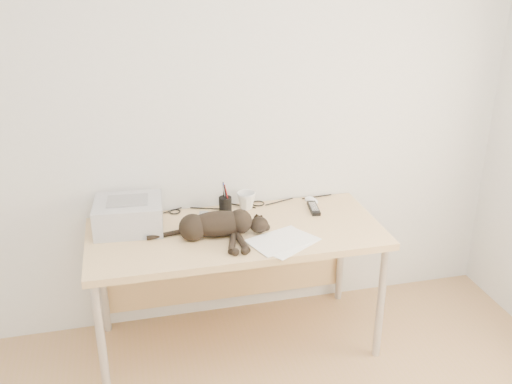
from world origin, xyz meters
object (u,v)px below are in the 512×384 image
object	(u,v)px
cat	(215,226)
mug	(246,201)
pen_cup	(225,205)
mouse	(311,199)
printer	(129,215)
desk	(233,245)

from	to	relation	value
cat	mug	size ratio (longest dim) A/B	5.90
mug	cat	bearing A→B (deg)	-127.54
pen_cup	mouse	xyz separation A→B (m)	(0.54, 0.05, -0.03)
mug	pen_cup	xyz separation A→B (m)	(-0.13, -0.04, 0.00)
printer	mouse	bearing A→B (deg)	6.10
printer	cat	size ratio (longest dim) A/B	0.59
mug	mouse	size ratio (longest dim) A/B	0.95
cat	mouse	world-z (taller)	cat
cat	pen_cup	size ratio (longest dim) A/B	3.42
printer	pen_cup	xyz separation A→B (m)	(0.55, 0.07, -0.03)
printer	mouse	world-z (taller)	printer
mug	pen_cup	size ratio (longest dim) A/B	0.58
pen_cup	mouse	size ratio (longest dim) A/B	1.64
mouse	pen_cup	bearing A→B (deg)	176.15
printer	pen_cup	world-z (taller)	pen_cup
cat	pen_cup	world-z (taller)	pen_cup
pen_cup	mug	bearing A→B (deg)	16.68
cat	pen_cup	xyz separation A→B (m)	(0.11, 0.27, -0.01)
desk	mouse	size ratio (longest dim) A/B	13.79
desk	printer	world-z (taller)	printer
printer	mouse	distance (m)	1.10
desk	printer	size ratio (longest dim) A/B	4.17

